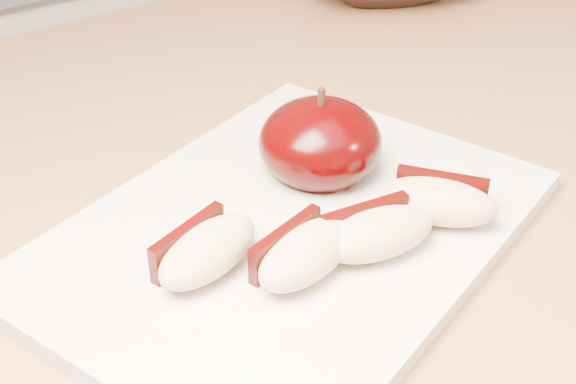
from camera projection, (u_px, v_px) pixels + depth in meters
cutting_board at (288, 233)px, 0.50m from camera, size 0.38×0.32×0.01m
apple_half at (320, 143)px, 0.54m from camera, size 0.09×0.09×0.07m
apple_wedge_a at (206, 250)px, 0.46m from camera, size 0.08×0.06×0.03m
apple_wedge_b at (304, 252)px, 0.46m from camera, size 0.08×0.05×0.03m
apple_wedge_c at (377, 232)px, 0.47m from camera, size 0.08×0.05×0.03m
apple_wedge_d at (438, 200)px, 0.50m from camera, size 0.07×0.08×0.03m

